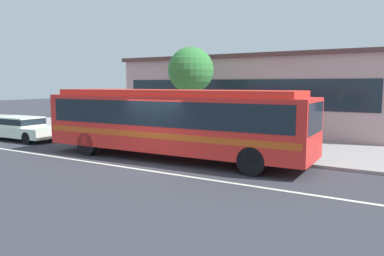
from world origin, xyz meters
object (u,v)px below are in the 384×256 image
object	(u,v)px
pedestrian_walking_along_curb	(281,132)
pedestrian_standing_by_tree	(208,126)
sedan_behind_bus	(20,127)
pedestrian_waiting_near_sign	(147,124)
transit_bus	(172,119)
street_tree_near_stop	(191,71)
bus_stop_sign	(290,119)

from	to	relation	value
pedestrian_walking_along_curb	pedestrian_standing_by_tree	xyz separation A→B (m)	(-3.70, 0.38, 0.01)
pedestrian_walking_along_curb	sedan_behind_bus	bearing A→B (deg)	-170.01
pedestrian_walking_along_curb	pedestrian_waiting_near_sign	bearing A→B (deg)	179.70
transit_bus	street_tree_near_stop	xyz separation A→B (m)	(-2.04, 4.76, 2.13)
pedestrian_standing_by_tree	bus_stop_sign	bearing A→B (deg)	-10.63
pedestrian_walking_along_curb	street_tree_near_stop	bearing A→B (deg)	158.89
pedestrian_walking_along_curb	bus_stop_sign	size ratio (longest dim) A/B	0.68
pedestrian_standing_by_tree	street_tree_near_stop	xyz separation A→B (m)	(-2.07, 1.85, 2.69)
transit_bus	pedestrian_waiting_near_sign	bearing A→B (deg)	142.23
pedestrian_waiting_near_sign	street_tree_near_stop	size ratio (longest dim) A/B	0.33
transit_bus	pedestrian_waiting_near_sign	xyz separation A→B (m)	(-3.31, 2.57, -0.59)
street_tree_near_stop	transit_bus	bearing A→B (deg)	-66.76
pedestrian_standing_by_tree	bus_stop_sign	size ratio (longest dim) A/B	0.68
pedestrian_walking_along_curb	bus_stop_sign	world-z (taller)	bus_stop_sign
pedestrian_waiting_near_sign	pedestrian_walking_along_curb	distance (m)	7.04
pedestrian_waiting_near_sign	pedestrian_walking_along_curb	world-z (taller)	pedestrian_walking_along_curb
street_tree_near_stop	pedestrian_standing_by_tree	bearing A→B (deg)	-41.69
pedestrian_standing_by_tree	bus_stop_sign	distance (m)	4.32
transit_bus	bus_stop_sign	world-z (taller)	transit_bus
transit_bus	pedestrian_waiting_near_sign	size ratio (longest dim) A/B	7.07
pedestrian_walking_along_curb	street_tree_near_stop	distance (m)	6.75
sedan_behind_bus	bus_stop_sign	bearing A→B (deg)	8.10
bus_stop_sign	street_tree_near_stop	bearing A→B (deg)	157.23
transit_bus	sedan_behind_bus	xyz separation A→B (m)	(-10.29, 0.06, -0.94)
sedan_behind_bus	pedestrian_waiting_near_sign	bearing A→B (deg)	19.75
pedestrian_standing_by_tree	street_tree_near_stop	world-z (taller)	street_tree_near_stop
sedan_behind_bus	bus_stop_sign	size ratio (longest dim) A/B	1.96
pedestrian_standing_by_tree	street_tree_near_stop	bearing A→B (deg)	138.31
bus_stop_sign	street_tree_near_stop	world-z (taller)	street_tree_near_stop
sedan_behind_bus	bus_stop_sign	world-z (taller)	bus_stop_sign
pedestrian_walking_along_curb	street_tree_near_stop	xyz separation A→B (m)	(-5.77, 2.23, 2.70)
sedan_behind_bus	pedestrian_standing_by_tree	world-z (taller)	pedestrian_standing_by_tree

